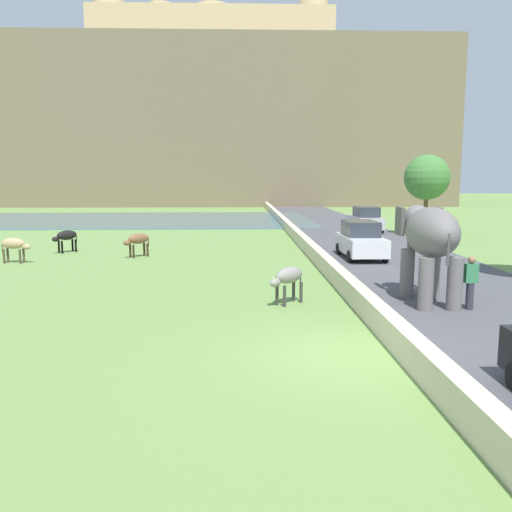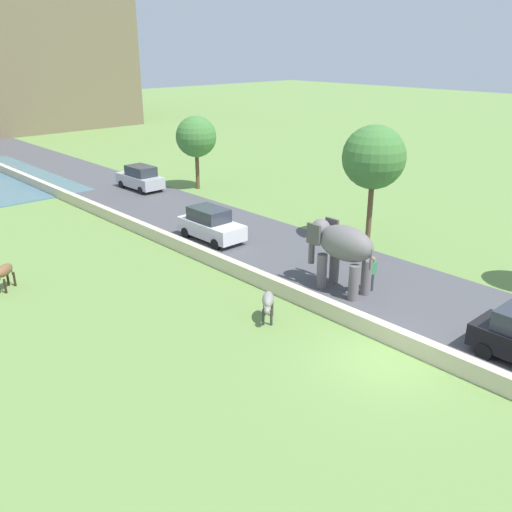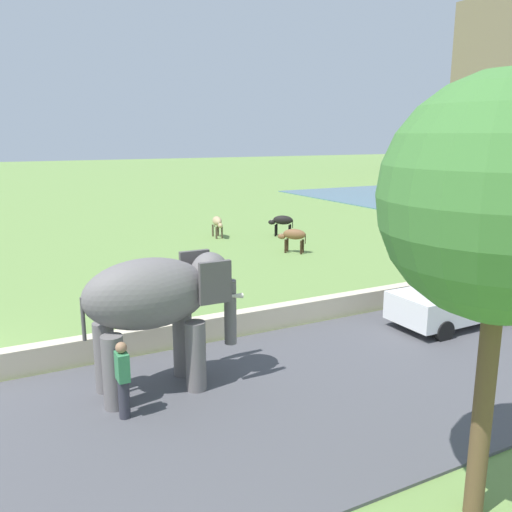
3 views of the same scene
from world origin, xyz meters
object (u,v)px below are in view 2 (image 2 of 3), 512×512
Objects in this scene: car_silver at (140,178)px; cow_brown at (4,272)px; elephant at (341,246)px; person_beside_elephant at (372,273)px; cow_grey at (268,302)px; car_white at (211,225)px.

cow_brown is at bearing -140.60° from car_silver.
elephant is 2.73× the size of cow_brown.
person_beside_elephant reaches higher than cow_grey.
car_silver reaches higher than cow_brown.
car_silver reaches higher than person_beside_elephant.
car_silver is 3.25× the size of cow_grey.
cow_grey is (-5.19, 1.06, -0.04)m from person_beside_elephant.
car_white is 3.16× the size of cow_brown.
cow_grey is (-4.29, -8.95, -0.06)m from car_white.
elephant is 0.86× the size of car_white.
cow_grey is at bearing 168.42° from person_beside_elephant.
cow_brown is at bearing 137.17° from elephant.
person_beside_elephant reaches higher than cow_brown.
elephant is at bearing -0.36° from cow_grey.
elephant is at bearing -98.43° from car_silver.
car_silver is at bearing 84.24° from person_beside_elephant.
car_silver and car_white have the same top height.
elephant is at bearing -89.99° from car_white.
car_white is at bearing 64.41° from cow_grey.
cow_brown is at bearing 122.91° from cow_grey.
car_silver reaches higher than cow_grey.
elephant is 9.05m from car_white.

